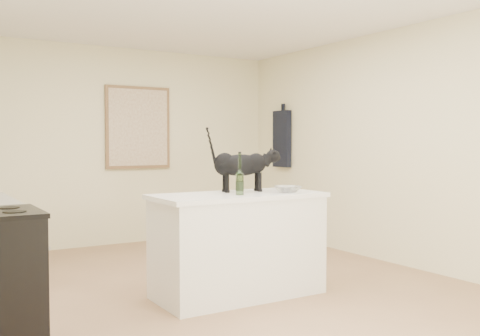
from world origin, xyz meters
name	(u,v)px	position (x,y,z in m)	size (l,w,h in m)	color
floor	(217,292)	(0.00, 0.00, 0.00)	(5.50, 5.50, 0.00)	#A07855
ceiling	(217,0)	(0.00, 0.00, 2.60)	(5.50, 5.50, 0.00)	white
wall_back	(116,146)	(0.00, 2.75, 1.30)	(4.50, 4.50, 0.00)	beige
wall_right	(395,147)	(2.25, 0.00, 1.30)	(5.50, 5.50, 0.00)	beige
island_base	(238,247)	(0.10, -0.20, 0.43)	(1.44, 0.67, 0.86)	white
island_top	(238,196)	(0.10, -0.20, 0.88)	(1.50, 0.70, 0.04)	white
artwork_frame	(138,128)	(0.30, 2.72, 1.55)	(0.90, 0.03, 1.10)	brown
artwork_canvas	(139,127)	(0.30, 2.70, 1.55)	(0.82, 0.00, 1.02)	beige
hanging_garment	(282,139)	(2.19, 2.05, 1.40)	(0.08, 0.34, 0.80)	black
black_cat	(241,168)	(0.21, -0.07, 1.12)	(0.62, 0.19, 0.43)	black
wine_bottle	(240,176)	(0.04, -0.32, 1.06)	(0.07, 0.07, 0.32)	#2D5B24
glass_bowl	(288,189)	(0.52, -0.36, 0.93)	(0.24, 0.24, 0.06)	white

